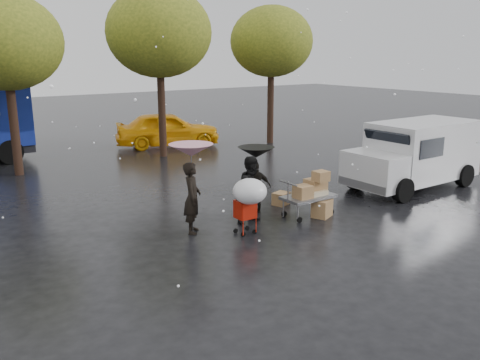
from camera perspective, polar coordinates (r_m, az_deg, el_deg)
ground at (r=13.12m, az=1.67°, el=-5.66°), size 90.00×90.00×0.00m
person_pink at (r=12.76m, az=-5.39°, el=-2.01°), size 0.74×0.79×1.81m
person_middle at (r=13.48m, az=1.37°, el=-1.08°), size 0.97×0.80×1.80m
person_black at (r=14.33m, az=1.79°, el=-0.82°), size 0.94×0.67×1.49m
umbrella_pink at (r=12.48m, az=-5.51°, el=3.35°), size 1.10×1.10×2.27m
umbrella_black at (r=14.10m, az=1.82°, el=3.12°), size 1.02×1.02×1.90m
vendor_cart at (r=14.22m, az=7.98°, el=-1.15°), size 1.52×0.80×1.27m
shopping_cart at (r=12.44m, az=1.02°, el=-1.63°), size 0.84×0.84×1.46m
white_van at (r=18.00m, az=19.11°, el=2.85°), size 4.91×2.18×2.20m
box_ground_near at (r=14.28m, az=9.20°, el=-3.14°), size 0.66×0.61×0.49m
box_ground_far at (r=15.27m, az=4.63°, el=-2.09°), size 0.57×0.50×0.37m
yellow_taxi at (r=24.83m, az=-8.12°, el=5.67°), size 5.31×3.55×1.68m
tree_row at (r=21.04m, az=-16.57°, el=15.17°), size 21.60×4.40×7.12m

